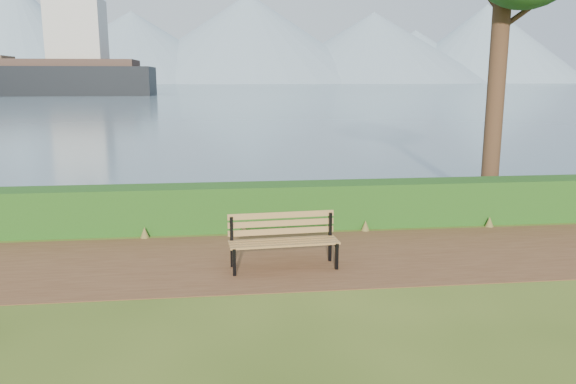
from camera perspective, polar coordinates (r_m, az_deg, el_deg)
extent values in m
plane|color=#3D5217|center=(10.38, 2.09, -7.25)|extent=(140.00, 140.00, 0.00)
cube|color=brown|center=(10.66, 1.84, -6.71)|extent=(40.00, 3.40, 0.01)
cube|color=#1C4212|center=(12.73, 0.30, -1.38)|extent=(32.00, 0.85, 1.00)
cube|color=#425B6A|center=(269.74, -6.61, 10.70)|extent=(700.00, 510.00, 0.00)
cone|color=#8098AB|center=(443.09, -25.89, 14.47)|extent=(140.00, 140.00, 70.00)
cone|color=#8098AB|center=(409.43, -15.49, 13.97)|extent=(160.00, 160.00, 48.00)
cone|color=#8098AB|center=(416.19, -3.98, 15.27)|extent=(190.00, 190.00, 62.00)
cone|color=#8098AB|center=(425.18, 8.66, 14.28)|extent=(170.00, 170.00, 50.00)
cone|color=#8098AB|center=(466.30, 19.39, 14.01)|extent=(150.00, 150.00, 58.00)
cone|color=#8098AB|center=(440.02, -8.14, 13.21)|extent=(120.00, 120.00, 35.00)
cone|color=#8098AB|center=(460.67, 12.73, 13.28)|extent=(130.00, 130.00, 40.00)
cube|color=black|center=(9.70, -5.48, -7.15)|extent=(0.06, 0.07, 0.48)
cube|color=black|center=(10.08, -5.74, -5.11)|extent=(0.06, 0.07, 0.93)
cube|color=black|center=(9.86, -5.63, -5.56)|extent=(0.09, 0.56, 0.05)
cube|color=black|center=(10.01, 4.96, -6.55)|extent=(0.06, 0.07, 0.48)
cube|color=black|center=(10.38, 4.29, -4.60)|extent=(0.06, 0.07, 0.93)
cube|color=black|center=(10.16, 4.63, -5.02)|extent=(0.09, 0.56, 0.05)
cube|color=olive|center=(9.77, -0.21, -5.47)|extent=(1.94, 0.22, 0.04)
cube|color=olive|center=(9.90, -0.35, -5.24)|extent=(1.94, 0.22, 0.04)
cube|color=olive|center=(10.03, -0.49, -5.02)|extent=(1.94, 0.22, 0.04)
cube|color=olive|center=(10.16, -0.62, -4.80)|extent=(1.94, 0.22, 0.04)
cube|color=olive|center=(10.18, -0.69, -4.00)|extent=(1.94, 0.17, 0.11)
cube|color=olive|center=(10.14, -0.69, -3.18)|extent=(1.94, 0.17, 0.11)
cube|color=olive|center=(10.11, -0.69, -2.36)|extent=(1.94, 0.17, 0.11)
cylinder|color=#3B2318|center=(15.48, 20.63, 13.26)|extent=(0.45, 0.45, 8.01)
cylinder|color=#3B2318|center=(15.78, 22.55, 16.33)|extent=(1.17, 0.13, 0.88)
cube|color=beige|center=(119.71, -20.65, 15.02)|extent=(10.00, 9.17, 12.19)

